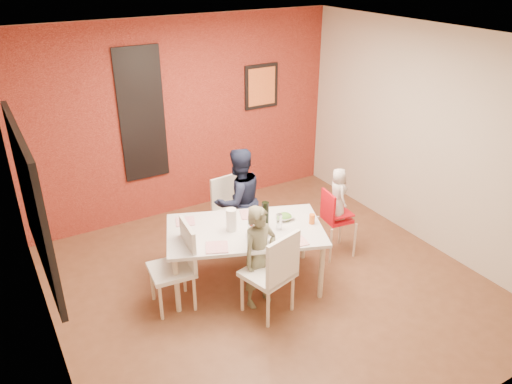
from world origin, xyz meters
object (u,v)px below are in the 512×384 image
high_chair (334,217)px  child_far (239,201)px  chair_far (230,207)px  wine_bottle (265,215)px  dining_table (245,234)px  child_near (260,257)px  toddler (338,194)px  chair_near (274,270)px  paper_towel_roll (231,220)px  chair_left (179,262)px

high_chair → child_far: child_far is taller
chair_far → child_far: (0.01, -0.24, 0.19)m
high_chair → wine_bottle: 1.07m
dining_table → child_near: size_ratio=1.66×
child_far → toddler: bearing=138.8°
child_near → high_chair: bearing=5.3°
chair_near → high_chair: chair_near is taller
toddler → child_far: bearing=67.6°
chair_near → high_chair: bearing=-169.2°
chair_near → toddler: size_ratio=1.53×
child_far → wine_bottle: bearing=79.5°
high_chair → wine_bottle: size_ratio=2.89×
toddler → paper_towel_roll: size_ratio=2.52×
toddler → high_chair: bearing=89.0°
chair_far → wine_bottle: size_ratio=2.90×
chair_left → wine_bottle: wine_bottle is taller
dining_table → toddler: size_ratio=2.98×
child_far → wine_bottle: size_ratio=4.49×
toddler → chair_far: bearing=59.6°
chair_far → child_near: size_ratio=0.76×
high_chair → child_near: size_ratio=0.75×
child_near → paper_towel_roll: bearing=91.5°
dining_table → chair_far: chair_far is taller
toddler → wine_bottle: size_ratio=2.13×
dining_table → child_near: 0.39m
chair_near → chair_left: 1.00m
chair_far → child_far: child_far is taller
chair_left → wine_bottle: 1.05m
chair_left → paper_towel_roll: 0.71m
dining_table → child_far: (0.29, 0.68, 0.03)m
chair_left → child_near: 0.84m
high_chair → paper_towel_roll: (-1.36, 0.07, 0.31)m
chair_left → high_chair: chair_left is taller
paper_towel_roll → wine_bottle: bearing=-19.0°
chair_near → chair_far: size_ratio=1.12×
child_near → child_far: (0.33, 1.06, 0.10)m
chair_far → paper_towel_roll: (-0.42, -0.86, 0.34)m
chair_far → paper_towel_roll: bearing=-121.2°
chair_left → child_near: child_near is taller
child_far → paper_towel_roll: bearing=50.9°
chair_near → wine_bottle: wine_bottle is taller
dining_table → child_far: child_far is taller
chair_left → toddler: bearing=94.2°
child_near → toddler: same height
chair_left → dining_table: bearing=93.8°
chair_left → high_chair: 2.00m
dining_table → child_near: child_near is taller
chair_near → child_far: size_ratio=0.73×
chair_far → chair_left: chair_left is taller
chair_far → toddler: bearing=-49.7°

